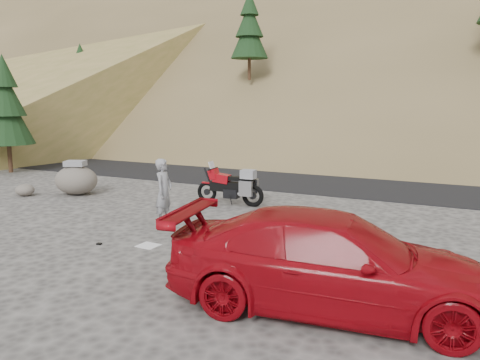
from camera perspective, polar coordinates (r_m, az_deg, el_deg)
The scene contains 14 objects.
ground at distance 11.85m, azimuth -10.50°, elevation -5.55°, with size 140.00×140.00×0.00m, color #44413E.
road at distance 19.63m, azimuth 5.42°, elevation 0.56°, with size 120.00×7.00×0.05m, color black.
hillside at distance 51.10m, azimuth 19.22°, elevation 18.07°, with size 120.00×73.00×46.72m.
conifer_verge at distance 22.51m, azimuth -26.66°, elevation 8.13°, with size 2.20×2.20×5.04m.
motorcycle at distance 13.93m, azimuth -0.90°, elevation -0.80°, with size 2.17×0.70×1.29m.
man at distance 11.99m, azimuth -9.15°, elevation -5.33°, with size 0.61×0.40×1.66m, color gray.
red_car at distance 7.39m, azimuth 11.09°, elevation -15.05°, with size 2.01×4.93×1.43m, color #9C0811.
boulder at distance 16.42m, azimuth -19.34°, elevation 0.04°, with size 1.69×1.52×1.13m.
small_rock at distance 16.85m, azimuth -24.75°, elevation -1.12°, with size 0.77×0.73×0.38m.
gear_white_cloth at distance 10.29m, azimuth -11.10°, elevation -7.85°, with size 0.44×0.39×0.01m, color white.
gear_blue_mat at distance 9.97m, azimuth -4.14°, elevation -7.78°, with size 0.18×0.18×0.44m, color navy.
gear_bottle at distance 10.36m, azimuth -6.38°, elevation -7.03°, with size 0.08×0.08×0.22m, color navy.
gear_funnel at distance 8.38m, azimuth -0.28°, elevation -11.15°, with size 0.14×0.14×0.18m, color #AE0B19.
gear_glove_b at distance 10.63m, azimuth -16.79°, elevation -7.46°, with size 0.10×0.08×0.03m, color black.
Camera 1 is at (6.93, -9.11, 3.05)m, focal length 35.00 mm.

